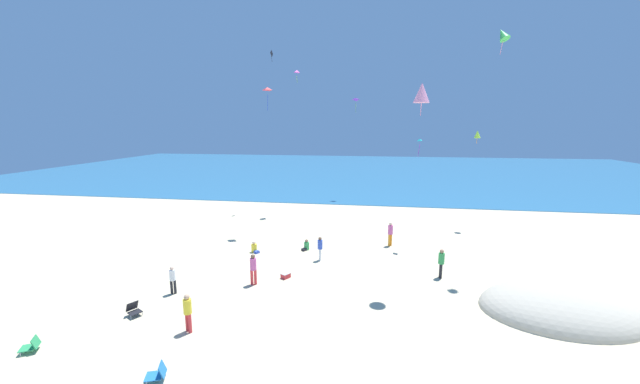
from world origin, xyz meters
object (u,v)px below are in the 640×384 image
(kite_green, at_px, (503,34))
(person_7, at_px, (254,248))
(kite_teal, at_px, (419,140))
(kite_purple, at_px, (356,99))
(beach_chair_far_left, at_px, (158,373))
(person_3, at_px, (188,310))
(person_1, at_px, (547,316))
(person_4, at_px, (173,278))
(beach_chair_near_camera, at_px, (31,345))
(kite_red, at_px, (267,89))
(person_0, at_px, (390,232))
(cooler_box, at_px, (286,275))
(person_5, at_px, (253,267))
(kite_pink, at_px, (422,93))
(kite_lime, at_px, (477,134))
(kite_magenta, at_px, (297,71))
(person_6, at_px, (320,247))
(person_8, at_px, (441,261))
(person_2, at_px, (306,246))
(kite_black, at_px, (272,54))
(beach_chair_far_right, at_px, (134,309))

(kite_green, bearing_deg, person_7, 178.39)
(kite_teal, height_order, kite_purple, kite_purple)
(beach_chair_far_left, relative_size, person_3, 0.47)
(person_1, bearing_deg, kite_purple, 47.09)
(person_1, bearing_deg, person_4, 116.42)
(beach_chair_near_camera, bearing_deg, person_3, 173.94)
(kite_red, bearing_deg, beach_chair_near_camera, -105.15)
(person_0, bearing_deg, cooler_box, 86.45)
(person_5, relative_size, kite_teal, 1.42)
(beach_chair_near_camera, height_order, person_0, person_0)
(kite_green, bearing_deg, kite_pink, -144.49)
(kite_lime, xyz_separation_m, kite_magenta, (-15.48, 3.31, 5.62))
(person_3, xyz_separation_m, kite_teal, (10.39, 12.56, 6.47))
(kite_lime, bearing_deg, person_6, -140.34)
(person_7, bearing_deg, kite_teal, 51.46)
(person_8, bearing_deg, person_2, -19.44)
(person_6, relative_size, person_8, 0.93)
(beach_chair_near_camera, xyz_separation_m, kite_black, (2.59, 24.79, 14.92))
(kite_pink, bearing_deg, kite_purple, 100.74)
(person_6, xyz_separation_m, kite_red, (-4.92, 5.84, 10.23))
(kite_pink, bearing_deg, kite_magenta, 121.59)
(beach_chair_near_camera, distance_m, beach_chair_far_left, 5.68)
(beach_chair_near_camera, relative_size, person_4, 0.53)
(kite_green, bearing_deg, person_8, -145.06)
(beach_chair_far_right, xyz_separation_m, kite_teal, (13.50, 11.73, 7.12))
(kite_lime, bearing_deg, kite_red, -167.62)
(beach_chair_far_left, distance_m, kite_magenta, 27.55)
(cooler_box, height_order, person_4, person_4)
(person_5, relative_size, kite_purple, 1.00)
(beach_chair_far_left, height_order, kite_purple, kite_purple)
(person_6, distance_m, person_8, 7.26)
(kite_lime, bearing_deg, beach_chair_far_right, -137.21)
(beach_chair_near_camera, xyz_separation_m, person_2, (8.20, 12.62, 0.01))
(person_7, height_order, kite_lime, kite_lime)
(person_2, distance_m, kite_green, 17.12)
(person_0, height_order, person_6, person_0)
(person_0, height_order, kite_red, kite_red)
(beach_chair_far_left, xyz_separation_m, person_3, (-0.40, 2.82, 0.72))
(kite_lime, bearing_deg, person_5, -137.02)
(kite_pink, bearing_deg, beach_chair_near_camera, -151.55)
(beach_chair_far_right, height_order, person_0, person_0)
(person_4, distance_m, person_8, 14.38)
(person_1, distance_m, person_8, 5.61)
(person_8, distance_m, kite_black, 25.24)
(person_0, bearing_deg, person_6, 77.56)
(person_7, bearing_deg, person_8, 24.24)
(beach_chair_far_left, height_order, person_3, person_3)
(person_7, distance_m, kite_green, 19.41)
(person_8, relative_size, kite_magenta, 1.46)
(person_7, distance_m, kite_teal, 13.30)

